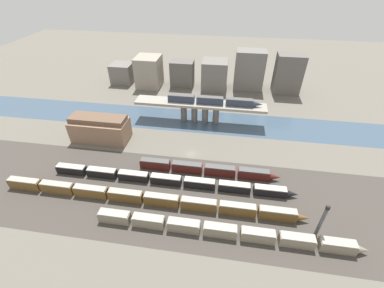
{
  "coord_description": "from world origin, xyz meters",
  "views": [
    {
      "loc": [
        13.16,
        -84.4,
        68.47
      ],
      "look_at": [
        0.0,
        1.61,
        4.18
      ],
      "focal_mm": 24.0,
      "sensor_mm": 36.0,
      "label": 1
    }
  ],
  "objects_px": {
    "train_yard_near": "(224,231)",
    "train_yard_far": "(170,180)",
    "train_yard_mid": "(147,198)",
    "warehouse_building": "(100,128)",
    "signal_tower": "(321,222)",
    "train_on_bridge": "(214,101)",
    "train_yard_outer": "(207,169)"
  },
  "relations": [
    {
      "from": "train_yard_mid",
      "to": "warehouse_building",
      "type": "height_order",
      "value": "warehouse_building"
    },
    {
      "from": "train_on_bridge",
      "to": "train_yard_near",
      "type": "bearing_deg",
      "value": -81.92
    },
    {
      "from": "train_yard_far",
      "to": "signal_tower",
      "type": "xyz_separation_m",
      "value": [
        48.22,
        -14.8,
        4.78
      ]
    },
    {
      "from": "train_yard_near",
      "to": "signal_tower",
      "type": "xyz_separation_m",
      "value": [
        27.31,
        4.02,
        4.58
      ]
    },
    {
      "from": "train_on_bridge",
      "to": "signal_tower",
      "type": "height_order",
      "value": "train_on_bridge"
    },
    {
      "from": "train_yard_mid",
      "to": "signal_tower",
      "type": "distance_m",
      "value": 54.34
    },
    {
      "from": "train_yard_far",
      "to": "warehouse_building",
      "type": "bearing_deg",
      "value": 147.57
    },
    {
      "from": "train_yard_mid",
      "to": "signal_tower",
      "type": "relative_size",
      "value": 7.9
    },
    {
      "from": "train_yard_near",
      "to": "train_yard_outer",
      "type": "relative_size",
      "value": 1.48
    },
    {
      "from": "train_yard_near",
      "to": "train_yard_far",
      "type": "bearing_deg",
      "value": 138.02
    },
    {
      "from": "train_yard_far",
      "to": "train_on_bridge",
      "type": "bearing_deg",
      "value": 75.54
    },
    {
      "from": "train_yard_near",
      "to": "train_yard_mid",
      "type": "xyz_separation_m",
      "value": [
        -26.64,
        8.75,
        0.15
      ]
    },
    {
      "from": "train_yard_near",
      "to": "signal_tower",
      "type": "relative_size",
      "value": 6.05
    },
    {
      "from": "train_yard_mid",
      "to": "train_yard_far",
      "type": "bearing_deg",
      "value": 60.35
    },
    {
      "from": "train_yard_near",
      "to": "train_yard_outer",
      "type": "distance_m",
      "value": 27.62
    },
    {
      "from": "warehouse_building",
      "to": "signal_tower",
      "type": "bearing_deg",
      "value": -24.24
    },
    {
      "from": "train_yard_outer",
      "to": "warehouse_building",
      "type": "xyz_separation_m",
      "value": [
        -50.15,
        16.14,
        3.52
      ]
    },
    {
      "from": "train_yard_mid",
      "to": "signal_tower",
      "type": "bearing_deg",
      "value": -5.02
    },
    {
      "from": "signal_tower",
      "to": "train_yard_mid",
      "type": "bearing_deg",
      "value": 174.98
    },
    {
      "from": "train_yard_near",
      "to": "signal_tower",
      "type": "bearing_deg",
      "value": 8.37
    },
    {
      "from": "train_yard_far",
      "to": "train_yard_outer",
      "type": "distance_m",
      "value": 14.89
    },
    {
      "from": "signal_tower",
      "to": "train_yard_outer",
      "type": "bearing_deg",
      "value": 147.69
    },
    {
      "from": "train_yard_near",
      "to": "train_yard_mid",
      "type": "relative_size",
      "value": 0.77
    },
    {
      "from": "train_yard_far",
      "to": "warehouse_building",
      "type": "relative_size",
      "value": 3.58
    },
    {
      "from": "train_yard_near",
      "to": "train_yard_far",
      "type": "height_order",
      "value": "train_yard_near"
    },
    {
      "from": "train_on_bridge",
      "to": "train_yard_near",
      "type": "height_order",
      "value": "train_on_bridge"
    },
    {
      "from": "train_yard_far",
      "to": "train_yard_outer",
      "type": "bearing_deg",
      "value": 30.65
    },
    {
      "from": "train_yard_far",
      "to": "signal_tower",
      "type": "distance_m",
      "value": 50.66
    },
    {
      "from": "train_yard_outer",
      "to": "warehouse_building",
      "type": "distance_m",
      "value": 52.8
    },
    {
      "from": "train_yard_near",
      "to": "train_yard_mid",
      "type": "height_order",
      "value": "train_yard_mid"
    },
    {
      "from": "signal_tower",
      "to": "train_on_bridge",
      "type": "bearing_deg",
      "value": 121.11
    },
    {
      "from": "train_yard_far",
      "to": "train_yard_near",
      "type": "bearing_deg",
      "value": -41.98
    }
  ]
}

